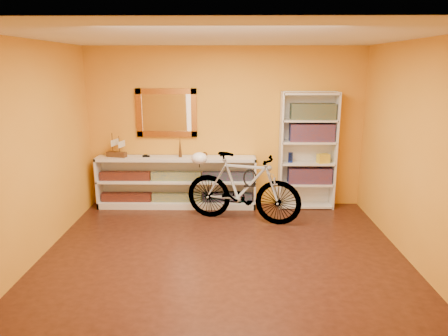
{
  "coord_description": "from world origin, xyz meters",
  "views": [
    {
      "loc": [
        0.08,
        -4.67,
        2.3
      ],
      "look_at": [
        0.0,
        0.7,
        0.95
      ],
      "focal_mm": 32.86,
      "sensor_mm": 36.0,
      "label": 1
    }
  ],
  "objects_px": {
    "console_unit": "(177,182)",
    "helmet": "(199,158)",
    "bicycle": "(243,188)",
    "bookcase": "(308,151)"
  },
  "relations": [
    {
      "from": "console_unit",
      "to": "helmet",
      "type": "height_order",
      "value": "helmet"
    },
    {
      "from": "bookcase",
      "to": "bicycle",
      "type": "bearing_deg",
      "value": -148.44
    },
    {
      "from": "console_unit",
      "to": "helmet",
      "type": "distance_m",
      "value": 0.79
    },
    {
      "from": "console_unit",
      "to": "bookcase",
      "type": "xyz_separation_m",
      "value": [
        2.14,
        0.03,
        0.52
      ]
    },
    {
      "from": "console_unit",
      "to": "helmet",
      "type": "xyz_separation_m",
      "value": [
        0.41,
        -0.44,
        0.5
      ]
    },
    {
      "from": "bookcase",
      "to": "helmet",
      "type": "bearing_deg",
      "value": -164.97
    },
    {
      "from": "bookcase",
      "to": "helmet",
      "type": "height_order",
      "value": "bookcase"
    },
    {
      "from": "bicycle",
      "to": "helmet",
      "type": "bearing_deg",
      "value": 90.0
    },
    {
      "from": "console_unit",
      "to": "bicycle",
      "type": "distance_m",
      "value": 1.25
    },
    {
      "from": "helmet",
      "to": "console_unit",
      "type": "bearing_deg",
      "value": 133.37
    }
  ]
}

